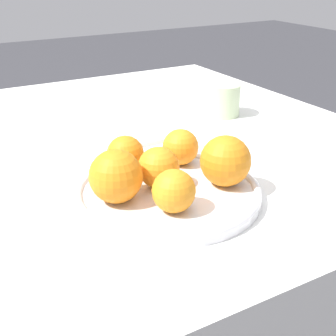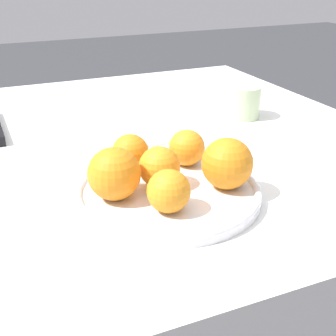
{
  "view_description": "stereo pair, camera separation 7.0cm",
  "coord_description": "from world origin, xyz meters",
  "px_view_note": "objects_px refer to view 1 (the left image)",
  "views": [
    {
      "loc": [
        -0.16,
        -0.82,
        1.12
      ],
      "look_at": [
        0.16,
        -0.26,
        0.83
      ],
      "focal_mm": 50.0,
      "sensor_mm": 36.0,
      "label": 1
    },
    {
      "loc": [
        -0.1,
        -0.85,
        1.12
      ],
      "look_at": [
        0.16,
        -0.26,
        0.83
      ],
      "focal_mm": 50.0,
      "sensor_mm": 36.0,
      "label": 2
    }
  ],
  "objects_px": {
    "orange_2": "(174,191)",
    "cup_0": "(222,100)",
    "orange_0": "(159,168)",
    "napkin": "(139,133)",
    "fruit_platter": "(168,192)",
    "orange_1": "(225,161)",
    "orange_3": "(125,154)",
    "orange_5": "(181,147)",
    "orange_4": "(116,176)"
  },
  "relations": [
    {
      "from": "orange_4",
      "to": "orange_5",
      "type": "bearing_deg",
      "value": 24.12
    },
    {
      "from": "orange_1",
      "to": "napkin",
      "type": "relative_size",
      "value": 0.55
    },
    {
      "from": "orange_3",
      "to": "cup_0",
      "type": "distance_m",
      "value": 0.39
    },
    {
      "from": "orange_0",
      "to": "cup_0",
      "type": "xyz_separation_m",
      "value": [
        0.32,
        0.27,
        -0.01
      ]
    },
    {
      "from": "orange_1",
      "to": "napkin",
      "type": "bearing_deg",
      "value": 90.39
    },
    {
      "from": "orange_0",
      "to": "orange_2",
      "type": "height_order",
      "value": "orange_0"
    },
    {
      "from": "orange_0",
      "to": "napkin",
      "type": "xyz_separation_m",
      "value": [
        0.09,
        0.25,
        -0.04
      ]
    },
    {
      "from": "orange_2",
      "to": "orange_3",
      "type": "xyz_separation_m",
      "value": [
        -0.0,
        0.15,
        0.0
      ]
    },
    {
      "from": "orange_2",
      "to": "orange_5",
      "type": "height_order",
      "value": "same"
    },
    {
      "from": "orange_2",
      "to": "cup_0",
      "type": "relative_size",
      "value": 0.77
    },
    {
      "from": "fruit_platter",
      "to": "orange_3",
      "type": "height_order",
      "value": "orange_3"
    },
    {
      "from": "fruit_platter",
      "to": "orange_0",
      "type": "xyz_separation_m",
      "value": [
        -0.01,
        0.02,
        0.04
      ]
    },
    {
      "from": "fruit_platter",
      "to": "orange_1",
      "type": "bearing_deg",
      "value": -17.83
    },
    {
      "from": "orange_4",
      "to": "napkin",
      "type": "height_order",
      "value": "orange_4"
    },
    {
      "from": "orange_3",
      "to": "orange_5",
      "type": "xyz_separation_m",
      "value": [
        0.09,
        -0.02,
        -0.0
      ]
    },
    {
      "from": "orange_3",
      "to": "orange_4",
      "type": "xyz_separation_m",
      "value": [
        -0.05,
        -0.08,
        0.01
      ]
    },
    {
      "from": "orange_4",
      "to": "orange_5",
      "type": "relative_size",
      "value": 1.27
    },
    {
      "from": "orange_3",
      "to": "cup_0",
      "type": "xyz_separation_m",
      "value": [
        0.34,
        0.2,
        -0.01
      ]
    },
    {
      "from": "orange_0",
      "to": "orange_4",
      "type": "relative_size",
      "value": 0.82
    },
    {
      "from": "orange_1",
      "to": "fruit_platter",
      "type": "bearing_deg",
      "value": 162.17
    },
    {
      "from": "orange_1",
      "to": "orange_2",
      "type": "bearing_deg",
      "value": -163.89
    },
    {
      "from": "napkin",
      "to": "orange_3",
      "type": "bearing_deg",
      "value": -122.16
    },
    {
      "from": "fruit_platter",
      "to": "orange_5",
      "type": "relative_size",
      "value": 4.63
    },
    {
      "from": "orange_4",
      "to": "fruit_platter",
      "type": "bearing_deg",
      "value": -4.76
    },
    {
      "from": "orange_5",
      "to": "cup_0",
      "type": "relative_size",
      "value": 0.77
    },
    {
      "from": "orange_4",
      "to": "cup_0",
      "type": "distance_m",
      "value": 0.49
    },
    {
      "from": "fruit_platter",
      "to": "orange_4",
      "type": "height_order",
      "value": "orange_4"
    },
    {
      "from": "orange_2",
      "to": "cup_0",
      "type": "xyz_separation_m",
      "value": [
        0.34,
        0.35,
        -0.01
      ]
    },
    {
      "from": "orange_3",
      "to": "orange_4",
      "type": "bearing_deg",
      "value": -122.67
    },
    {
      "from": "orange_4",
      "to": "cup_0",
      "type": "height_order",
      "value": "orange_4"
    },
    {
      "from": "napkin",
      "to": "fruit_platter",
      "type": "bearing_deg",
      "value": -107.31
    },
    {
      "from": "orange_0",
      "to": "orange_2",
      "type": "bearing_deg",
      "value": -103.16
    },
    {
      "from": "orange_0",
      "to": "orange_4",
      "type": "distance_m",
      "value": 0.08
    },
    {
      "from": "fruit_platter",
      "to": "orange_1",
      "type": "distance_m",
      "value": 0.1
    },
    {
      "from": "orange_0",
      "to": "napkin",
      "type": "relative_size",
      "value": 0.44
    },
    {
      "from": "orange_1",
      "to": "napkin",
      "type": "distance_m",
      "value": 0.3
    },
    {
      "from": "fruit_platter",
      "to": "napkin",
      "type": "height_order",
      "value": "fruit_platter"
    },
    {
      "from": "cup_0",
      "to": "orange_5",
      "type": "bearing_deg",
      "value": -138.39
    },
    {
      "from": "orange_0",
      "to": "orange_1",
      "type": "relative_size",
      "value": 0.81
    },
    {
      "from": "orange_0",
      "to": "orange_3",
      "type": "height_order",
      "value": "orange_0"
    },
    {
      "from": "fruit_platter",
      "to": "cup_0",
      "type": "distance_m",
      "value": 0.43
    },
    {
      "from": "orange_2",
      "to": "napkin",
      "type": "bearing_deg",
      "value": 71.68
    },
    {
      "from": "orange_0",
      "to": "orange_2",
      "type": "relative_size",
      "value": 1.04
    },
    {
      "from": "fruit_platter",
      "to": "orange_2",
      "type": "relative_size",
      "value": 4.63
    },
    {
      "from": "orange_0",
      "to": "orange_4",
      "type": "bearing_deg",
      "value": -172.81
    },
    {
      "from": "fruit_platter",
      "to": "orange_3",
      "type": "distance_m",
      "value": 0.1
    },
    {
      "from": "fruit_platter",
      "to": "napkin",
      "type": "bearing_deg",
      "value": 72.69
    },
    {
      "from": "orange_3",
      "to": "napkin",
      "type": "distance_m",
      "value": 0.21
    },
    {
      "from": "orange_2",
      "to": "cup_0",
      "type": "height_order",
      "value": "orange_2"
    },
    {
      "from": "orange_3",
      "to": "orange_1",
      "type": "bearing_deg",
      "value": -46.3
    }
  ]
}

